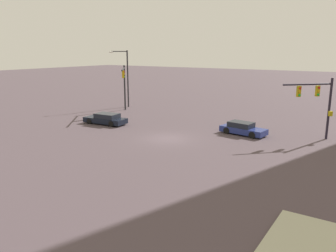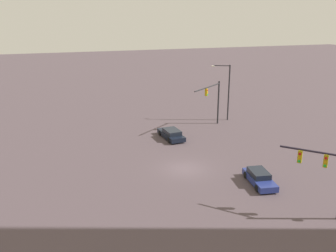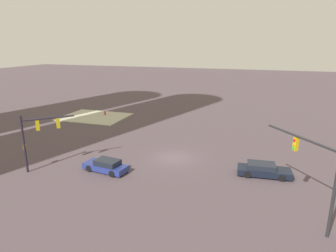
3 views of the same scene
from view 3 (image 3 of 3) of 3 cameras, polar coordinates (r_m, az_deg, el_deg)
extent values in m
plane|color=#4C3F45|center=(32.15, 1.18, -6.18)|extent=(233.07, 233.07, 0.00)
cube|color=#B1AF93|center=(50.96, -13.97, 1.71)|extent=(10.47, 8.29, 0.15)
cylinder|color=#232326|center=(21.28, 29.31, -11.36)|extent=(0.21, 0.21, 6.03)
cylinder|color=#232326|center=(22.38, 24.04, -1.98)|extent=(4.17, 5.24, 0.16)
cube|color=#C1980C|center=(22.77, 23.34, -3.22)|extent=(0.40, 0.41, 0.95)
cylinder|color=red|center=(22.57, 23.12, -2.56)|extent=(0.17, 0.19, 0.20)
cylinder|color=orange|center=(22.66, 23.04, -3.28)|extent=(0.17, 0.19, 0.20)
cylinder|color=green|center=(22.76, 22.96, -4.00)|extent=(0.17, 0.19, 0.20)
cylinder|color=black|center=(30.95, -25.94, -3.20)|extent=(0.21, 0.21, 5.60)
cylinder|color=black|center=(30.39, -22.02, 1.41)|extent=(3.48, 3.42, 0.16)
cube|color=#AF960E|center=(30.49, -23.80, 0.09)|extent=(0.41, 0.41, 0.95)
cylinder|color=red|center=(30.58, -23.87, 0.70)|extent=(0.18, 0.18, 0.20)
cylinder|color=orange|center=(30.65, -23.81, 0.15)|extent=(0.18, 0.18, 0.20)
cylinder|color=green|center=(30.73, -23.75, -0.39)|extent=(0.18, 0.18, 0.20)
cube|color=#AF960E|center=(30.59, -20.38, 0.50)|extent=(0.41, 0.41, 0.95)
cylinder|color=red|center=(30.67, -20.46, 1.10)|extent=(0.18, 0.18, 0.20)
cylinder|color=orange|center=(30.75, -20.41, 0.56)|extent=(0.18, 0.18, 0.20)
cylinder|color=green|center=(30.82, -20.36, 0.02)|extent=(0.18, 0.18, 0.20)
cube|color=#AF960E|center=(31.30, -25.86, -3.71)|extent=(0.38, 0.38, 0.44)
cube|color=navy|center=(29.50, -11.93, -7.70)|extent=(4.60, 2.29, 0.55)
cube|color=black|center=(29.14, -11.58, -6.85)|extent=(2.48, 1.80, 0.50)
cylinder|color=black|center=(29.82, -14.95, -7.88)|extent=(0.66, 0.31, 0.64)
cylinder|color=black|center=(30.91, -13.02, -6.89)|extent=(0.66, 0.31, 0.64)
cylinder|color=black|center=(28.20, -10.70, -9.01)|extent=(0.66, 0.31, 0.64)
cylinder|color=black|center=(29.35, -8.84, -7.90)|extent=(0.66, 0.31, 0.64)
cube|color=black|center=(29.34, 17.97, -8.28)|extent=(4.98, 2.28, 0.55)
cube|color=black|center=(29.11, 17.49, -7.31)|extent=(2.65, 1.85, 0.50)
cylinder|color=black|center=(30.36, 20.69, -7.96)|extent=(0.66, 0.28, 0.64)
cylinder|color=black|center=(28.78, 21.08, -9.32)|extent=(0.66, 0.28, 0.64)
cylinder|color=black|center=(30.08, 14.98, -7.67)|extent=(0.66, 0.28, 0.64)
cylinder|color=black|center=(28.49, 15.04, -9.03)|extent=(0.66, 0.28, 0.64)
cylinder|color=red|center=(51.68, -12.00, 2.42)|extent=(0.22, 0.22, 0.55)
sphere|color=red|center=(51.61, -12.02, 2.79)|extent=(0.18, 0.18, 0.18)
cylinder|color=red|center=(51.76, -12.16, 2.46)|extent=(0.12, 0.10, 0.10)
camera|label=1|loc=(59.43, -6.89, 11.72)|focal=35.88mm
camera|label=2|loc=(57.50, -28.12, 17.07)|focal=39.42mm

